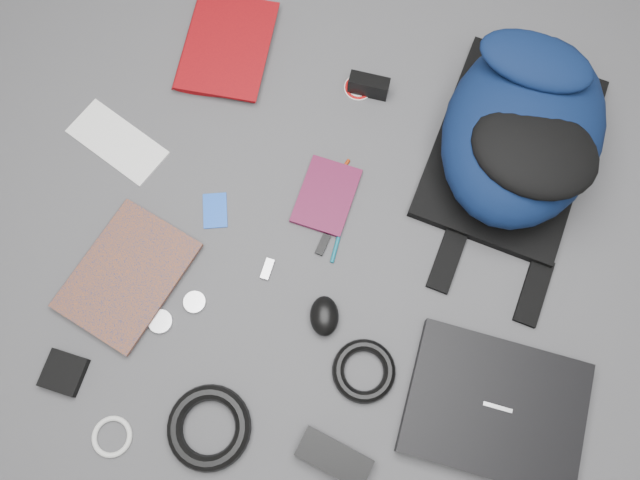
% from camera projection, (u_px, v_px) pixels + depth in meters
% --- Properties ---
extents(ground, '(4.00, 4.00, 0.00)m').
position_uv_depth(ground, '(320.00, 243.00, 1.38)').
color(ground, '#4F4F51').
rests_on(ground, ground).
extents(backpack, '(0.44, 0.57, 0.22)m').
position_uv_depth(backpack, '(523.00, 129.00, 1.34)').
color(backpack, black).
rests_on(backpack, ground).
extents(laptop, '(0.37, 0.29, 0.04)m').
position_uv_depth(laptop, '(495.00, 407.00, 1.26)').
color(laptop, black).
rests_on(laptop, ground).
extents(textbook_red, '(0.21, 0.28, 0.03)m').
position_uv_depth(textbook_red, '(186.00, 40.00, 1.51)').
color(textbook_red, maroon).
rests_on(textbook_red, ground).
extents(comic_book, '(0.29, 0.33, 0.02)m').
position_uv_depth(comic_book, '(89.00, 252.00, 1.36)').
color(comic_book, '#BE540D').
rests_on(comic_book, ground).
extents(envelope, '(0.25, 0.19, 0.00)m').
position_uv_depth(envelope, '(117.00, 142.00, 1.45)').
color(envelope, white).
rests_on(envelope, ground).
extents(dvd_case, '(0.14, 0.18, 0.01)m').
position_uv_depth(dvd_case, '(326.00, 196.00, 1.40)').
color(dvd_case, '#490E27').
rests_on(dvd_case, ground).
extents(compact_camera, '(0.10, 0.04, 0.05)m').
position_uv_depth(compact_camera, '(369.00, 86.00, 1.46)').
color(compact_camera, black).
rests_on(compact_camera, ground).
extents(sticker_disc, '(0.08, 0.08, 0.00)m').
position_uv_depth(sticker_disc, '(358.00, 87.00, 1.49)').
color(sticker_disc, white).
rests_on(sticker_disc, ground).
extents(pen_teal, '(0.02, 0.16, 0.01)m').
position_uv_depth(pen_teal, '(341.00, 229.00, 1.38)').
color(pen_teal, '#0C5A6D').
rests_on(pen_teal, ground).
extents(pen_red, '(0.05, 0.14, 0.01)m').
position_uv_depth(pen_red, '(333.00, 184.00, 1.41)').
color(pen_red, '#982D0B').
rests_on(pen_red, ground).
extents(id_badge, '(0.07, 0.09, 0.00)m').
position_uv_depth(id_badge, '(215.00, 211.00, 1.40)').
color(id_badge, blue).
rests_on(id_badge, ground).
extents(usb_black, '(0.03, 0.05, 0.01)m').
position_uv_depth(usb_black, '(323.00, 245.00, 1.37)').
color(usb_black, black).
rests_on(usb_black, ground).
extents(usb_silver, '(0.02, 0.05, 0.01)m').
position_uv_depth(usb_silver, '(267.00, 269.00, 1.36)').
color(usb_silver, '#ADADAF').
rests_on(usb_silver, ground).
extents(mouse, '(0.08, 0.10, 0.05)m').
position_uv_depth(mouse, '(324.00, 316.00, 1.31)').
color(mouse, black).
rests_on(mouse, ground).
extents(headphone_left, '(0.05, 0.05, 0.01)m').
position_uv_depth(headphone_left, '(161.00, 322.00, 1.32)').
color(headphone_left, silver).
rests_on(headphone_left, ground).
extents(headphone_right, '(0.06, 0.06, 0.01)m').
position_uv_depth(headphone_right, '(195.00, 302.00, 1.34)').
color(headphone_right, silver).
rests_on(headphone_right, ground).
extents(cable_coil, '(0.17, 0.17, 0.03)m').
position_uv_depth(cable_coil, '(364.00, 371.00, 1.29)').
color(cable_coil, black).
rests_on(cable_coil, ground).
extents(power_brick, '(0.16, 0.10, 0.04)m').
position_uv_depth(power_brick, '(334.00, 457.00, 1.24)').
color(power_brick, black).
rests_on(power_brick, ground).
extents(power_cord_coil, '(0.20, 0.20, 0.03)m').
position_uv_depth(power_cord_coil, '(209.00, 428.00, 1.25)').
color(power_cord_coil, black).
rests_on(power_cord_coil, ground).
extents(pouch, '(0.09, 0.09, 0.02)m').
position_uv_depth(pouch, '(64.00, 373.00, 1.29)').
color(pouch, black).
rests_on(pouch, ground).
extents(white_cable_coil, '(0.08, 0.08, 0.01)m').
position_uv_depth(white_cable_coil, '(112.00, 437.00, 1.26)').
color(white_cable_coil, white).
rests_on(white_cable_coil, ground).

